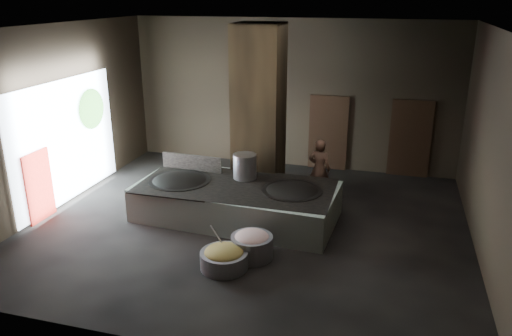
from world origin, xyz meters
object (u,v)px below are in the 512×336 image
(wok_right, at_px, (292,194))
(hearth_platform, at_px, (236,201))
(stock_pot, at_px, (245,166))
(cook, at_px, (319,169))
(wok_left, at_px, (180,183))
(meat_basin, at_px, (252,247))
(veg_basin, at_px, (224,260))

(wok_right, bearing_deg, hearth_platform, -177.88)
(stock_pot, bearing_deg, cook, 36.68)
(wok_left, height_order, meat_basin, wok_left)
(veg_basin, bearing_deg, cook, 73.38)
(hearth_platform, xyz_separation_m, meat_basin, (0.90, -1.78, -0.17))
(wok_right, xyz_separation_m, veg_basin, (-0.86, -2.39, -0.57))
(hearth_platform, distance_m, wok_left, 1.49)
(cook, height_order, veg_basin, cook)
(veg_basin, xyz_separation_m, meat_basin, (0.41, 0.56, 0.06))
(wok_left, bearing_deg, veg_basin, -49.70)
(stock_pot, xyz_separation_m, meat_basin, (0.85, -2.33, -0.89))
(wok_left, bearing_deg, cook, 30.19)
(stock_pot, height_order, meat_basin, stock_pot)
(meat_basin, bearing_deg, wok_left, 143.67)
(wok_left, xyz_separation_m, wok_right, (2.80, 0.10, 0.00))
(veg_basin, distance_m, meat_basin, 0.70)
(hearth_platform, distance_m, stock_pot, 0.91)
(cook, bearing_deg, veg_basin, 82.27)
(hearth_platform, height_order, veg_basin, hearth_platform)
(hearth_platform, height_order, meat_basin, hearth_platform)
(hearth_platform, height_order, stock_pot, stock_pot)
(wok_right, xyz_separation_m, meat_basin, (-0.45, -1.83, -0.51))
(stock_pot, distance_m, veg_basin, 3.07)
(stock_pot, bearing_deg, veg_basin, -81.33)
(hearth_platform, xyz_separation_m, wok_left, (-1.45, -0.05, 0.34))
(wok_left, xyz_separation_m, stock_pot, (1.50, 0.60, 0.38))
(hearth_platform, relative_size, stock_pot, 7.67)
(hearth_platform, xyz_separation_m, veg_basin, (0.49, -2.34, -0.24))
(hearth_platform, distance_m, wok_right, 1.39)
(wok_right, xyz_separation_m, stock_pot, (-1.30, 0.50, 0.38))
(wok_right, distance_m, stock_pot, 1.44)
(cook, bearing_deg, hearth_platform, 55.07)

